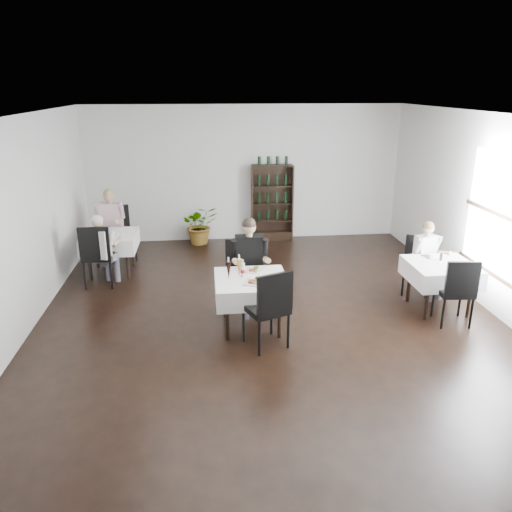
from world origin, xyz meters
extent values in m
plane|color=black|center=(0.00, 0.00, 0.00)|extent=(9.00, 9.00, 0.00)
plane|color=white|center=(0.00, 0.00, 3.00)|extent=(9.00, 9.00, 0.00)
plane|color=silver|center=(0.00, 4.50, 1.50)|extent=(7.00, 0.00, 7.00)
plane|color=silver|center=(0.00, -4.50, 1.50)|extent=(7.00, 0.00, 7.00)
plane|color=silver|center=(-3.50, 0.00, 1.50)|extent=(0.00, 9.00, 9.00)
plane|color=silver|center=(3.50, 0.00, 1.50)|extent=(0.00, 9.00, 9.00)
cube|color=white|center=(3.48, 0.00, 1.55)|extent=(0.03, 2.20, 1.80)
cube|color=black|center=(3.46, 0.00, 0.63)|extent=(0.05, 2.30, 0.06)
cube|color=black|center=(0.60, 4.32, 0.10)|extent=(0.90, 0.28, 0.20)
cylinder|color=black|center=(-0.67, -0.36, 0.35)|extent=(0.06, 0.06, 0.71)
cylinder|color=black|center=(-0.67, 0.36, 0.35)|extent=(0.06, 0.06, 0.71)
cylinder|color=black|center=(0.07, -0.36, 0.35)|extent=(0.06, 0.06, 0.71)
cylinder|color=black|center=(0.07, 0.36, 0.35)|extent=(0.06, 0.06, 0.71)
cube|color=black|center=(-0.30, 0.00, 0.73)|extent=(0.85, 0.85, 0.04)
cube|color=white|center=(-0.30, 0.00, 0.62)|extent=(1.03, 1.03, 0.30)
cylinder|color=black|center=(-3.04, 2.16, 0.35)|extent=(0.06, 0.06, 0.71)
cylinder|color=black|center=(-3.04, 2.84, 0.35)|extent=(0.06, 0.06, 0.71)
cylinder|color=black|center=(-2.36, 2.16, 0.35)|extent=(0.06, 0.06, 0.71)
cylinder|color=black|center=(-2.36, 2.84, 0.35)|extent=(0.06, 0.06, 0.71)
cube|color=black|center=(-2.70, 2.50, 0.73)|extent=(0.80, 0.80, 0.04)
cube|color=white|center=(-2.70, 2.50, 0.62)|extent=(0.98, 0.98, 0.30)
cylinder|color=black|center=(2.36, -0.04, 0.35)|extent=(0.06, 0.06, 0.71)
cylinder|color=black|center=(2.36, 0.64, 0.35)|extent=(0.06, 0.06, 0.71)
cylinder|color=black|center=(3.04, -0.04, 0.35)|extent=(0.06, 0.06, 0.71)
cylinder|color=black|center=(3.04, 0.64, 0.35)|extent=(0.06, 0.06, 0.71)
cube|color=black|center=(2.70, 0.30, 0.73)|extent=(0.80, 0.80, 0.04)
cube|color=white|center=(2.70, 0.30, 0.62)|extent=(0.98, 0.98, 0.30)
imported|color=#2B581E|center=(-1.03, 4.20, 0.43)|extent=(0.88, 0.80, 0.87)
cylinder|color=black|center=(-0.67, 0.39, 0.25)|extent=(0.04, 0.04, 0.51)
cylinder|color=black|center=(-0.59, 0.82, 0.25)|extent=(0.04, 0.04, 0.51)
cylinder|color=black|center=(-0.23, 0.31, 0.25)|extent=(0.04, 0.04, 0.51)
cylinder|color=black|center=(-0.16, 0.75, 0.25)|extent=(0.04, 0.04, 0.51)
cube|color=black|center=(-0.41, 0.57, 0.54)|extent=(0.59, 0.59, 0.08)
cube|color=black|center=(-0.37, 0.80, 0.84)|extent=(0.51, 0.14, 0.55)
cylinder|color=black|center=(-0.03, -0.26, 0.26)|extent=(0.04, 0.04, 0.51)
cylinder|color=black|center=(0.14, -0.67, 0.26)|extent=(0.04, 0.04, 0.51)
cylinder|color=black|center=(-0.45, -0.43, 0.26)|extent=(0.04, 0.04, 0.51)
cylinder|color=black|center=(-0.28, -0.84, 0.26)|extent=(0.04, 0.04, 0.51)
cube|color=black|center=(-0.15, -0.55, 0.55)|extent=(0.67, 0.67, 0.08)
cube|color=black|center=(-0.07, -0.77, 0.85)|extent=(0.50, 0.25, 0.56)
cylinder|color=black|center=(-2.73, 2.95, 0.25)|extent=(0.04, 0.04, 0.49)
cylinder|color=black|center=(-2.90, 3.35, 0.25)|extent=(0.04, 0.04, 0.49)
cylinder|color=black|center=(-2.33, 3.12, 0.25)|extent=(0.04, 0.04, 0.49)
cylinder|color=black|center=(-2.50, 3.51, 0.25)|extent=(0.04, 0.04, 0.49)
cube|color=black|center=(-2.61, 3.23, 0.53)|extent=(0.65, 0.65, 0.08)
cube|color=black|center=(-2.70, 3.44, 0.82)|extent=(0.48, 0.24, 0.54)
cylinder|color=black|center=(-2.57, 2.13, 0.26)|extent=(0.04, 0.04, 0.52)
cylinder|color=black|center=(-2.58, 1.69, 0.26)|extent=(0.04, 0.04, 0.52)
cylinder|color=black|center=(-3.02, 2.15, 0.26)|extent=(0.04, 0.04, 0.52)
cylinder|color=black|center=(-3.03, 1.70, 0.26)|extent=(0.04, 0.04, 0.52)
cube|color=black|center=(-2.80, 1.92, 0.55)|extent=(0.53, 0.53, 0.08)
cube|color=black|center=(-2.81, 1.68, 0.85)|extent=(0.52, 0.07, 0.56)
cylinder|color=black|center=(2.36, 0.88, 0.22)|extent=(0.03, 0.03, 0.44)
cylinder|color=black|center=(2.52, 1.23, 0.22)|extent=(0.03, 0.03, 0.44)
cylinder|color=black|center=(2.71, 0.72, 0.22)|extent=(0.03, 0.03, 0.44)
cylinder|color=black|center=(2.86, 1.07, 0.22)|extent=(0.03, 0.03, 0.44)
cube|color=black|center=(2.61, 0.97, 0.47)|extent=(0.58, 0.58, 0.07)
cube|color=black|center=(2.69, 1.16, 0.73)|extent=(0.42, 0.23, 0.48)
cylinder|color=black|center=(2.92, 0.02, 0.24)|extent=(0.04, 0.04, 0.48)
cylinder|color=black|center=(2.88, -0.40, 0.24)|extent=(0.04, 0.04, 0.48)
cylinder|color=black|center=(2.50, 0.05, 0.24)|extent=(0.04, 0.04, 0.48)
cylinder|color=black|center=(2.47, -0.36, 0.24)|extent=(0.04, 0.04, 0.48)
cube|color=black|center=(2.69, -0.17, 0.51)|extent=(0.52, 0.52, 0.07)
cube|color=black|center=(2.67, -0.39, 0.79)|extent=(0.48, 0.09, 0.52)
cube|color=#42434A|center=(-0.37, 0.46, 0.58)|extent=(0.15, 0.44, 0.14)
cylinder|color=#42434A|center=(-0.36, 0.28, 0.25)|extent=(0.11, 0.11, 0.51)
cube|color=#42434A|center=(-0.16, 0.47, 0.58)|extent=(0.15, 0.44, 0.14)
cylinder|color=#42434A|center=(-0.16, 0.28, 0.25)|extent=(0.11, 0.11, 0.51)
cube|color=black|center=(-0.27, 0.66, 0.92)|extent=(0.42, 0.24, 0.57)
cylinder|color=tan|center=(-0.50, 0.38, 0.90)|extent=(0.09, 0.32, 0.16)
cylinder|color=tan|center=(-0.02, 0.39, 0.90)|extent=(0.09, 0.32, 0.16)
sphere|color=tan|center=(-0.27, 0.64, 1.36)|extent=(0.22, 0.22, 0.22)
sphere|color=black|center=(-0.27, 0.64, 1.39)|extent=(0.22, 0.22, 0.22)
cube|color=#42434A|center=(-2.89, 3.06, 0.57)|extent=(0.19, 0.44, 0.14)
cylinder|color=#42434A|center=(-2.91, 2.87, 0.25)|extent=(0.11, 0.11, 0.50)
cube|color=#42434A|center=(-2.69, 3.03, 0.57)|extent=(0.19, 0.44, 0.14)
cylinder|color=#42434A|center=(-2.71, 2.85, 0.25)|extent=(0.11, 0.11, 0.50)
cube|color=#CCA8AF|center=(-2.77, 3.24, 0.91)|extent=(0.43, 0.26, 0.56)
cylinder|color=tan|center=(-3.03, 2.99, 0.89)|extent=(0.11, 0.32, 0.16)
cylinder|color=tan|center=(-2.57, 2.94, 0.89)|extent=(0.11, 0.32, 0.16)
sphere|color=tan|center=(-2.77, 3.22, 1.34)|extent=(0.21, 0.21, 0.21)
sphere|color=olive|center=(-2.77, 3.22, 1.37)|extent=(0.21, 0.21, 0.21)
cube|color=#42434A|center=(-2.60, 1.90, 0.51)|extent=(0.26, 0.40, 0.13)
cylinder|color=#42434A|center=(-2.54, 2.05, 0.22)|extent=(0.10, 0.10, 0.45)
cube|color=#42434A|center=(-2.77, 1.97, 0.51)|extent=(0.26, 0.40, 0.13)
cylinder|color=#42434A|center=(-2.71, 2.12, 0.22)|extent=(0.10, 0.10, 0.45)
cube|color=silver|center=(-2.75, 1.77, 0.81)|extent=(0.41, 0.32, 0.50)
cylinder|color=tan|center=(-2.46, 1.92, 0.79)|extent=(0.17, 0.29, 0.14)
cylinder|color=tan|center=(-2.85, 2.08, 0.79)|extent=(0.17, 0.29, 0.14)
sphere|color=tan|center=(-2.74, 1.79, 1.19)|extent=(0.19, 0.19, 0.19)
sphere|color=beige|center=(-2.74, 1.79, 1.22)|extent=(0.19, 0.19, 0.19)
cube|color=#42434A|center=(2.68, 0.75, 0.50)|extent=(0.23, 0.39, 0.12)
cylinder|color=#42434A|center=(2.73, 0.60, 0.22)|extent=(0.10, 0.10, 0.43)
cube|color=#42434A|center=(2.85, 0.81, 0.50)|extent=(0.23, 0.39, 0.12)
cylinder|color=#42434A|center=(2.90, 0.66, 0.22)|extent=(0.10, 0.10, 0.43)
cube|color=silver|center=(2.71, 0.94, 0.79)|extent=(0.40, 0.29, 0.49)
cylinder|color=tan|center=(2.59, 0.65, 0.77)|extent=(0.15, 0.28, 0.14)
cylinder|color=tan|center=(2.98, 0.78, 0.77)|extent=(0.15, 0.28, 0.14)
sphere|color=tan|center=(2.72, 0.92, 1.16)|extent=(0.19, 0.19, 0.19)
sphere|color=brown|center=(2.72, 0.92, 1.18)|extent=(0.19, 0.19, 0.19)
cube|color=white|center=(-0.23, 0.27, 0.78)|extent=(0.29, 0.29, 0.02)
cube|color=#582719|center=(-0.26, 0.25, 0.80)|extent=(0.10, 0.08, 0.02)
sphere|color=#3A7C21|center=(-0.18, 0.31, 0.81)|extent=(0.05, 0.05, 0.05)
cube|color=olive|center=(-0.22, 0.22, 0.79)|extent=(0.10, 0.10, 0.02)
cube|color=white|center=(-0.27, -0.19, 0.78)|extent=(0.36, 0.36, 0.02)
cube|color=#582719|center=(-0.30, -0.21, 0.80)|extent=(0.13, 0.11, 0.03)
sphere|color=#3A7C21|center=(-0.20, -0.14, 0.82)|extent=(0.07, 0.07, 0.07)
cube|color=olive|center=(-0.25, -0.26, 0.80)|extent=(0.13, 0.13, 0.02)
cone|color=black|center=(-0.62, -0.01, 0.90)|extent=(0.08, 0.08, 0.27)
cylinder|color=silver|center=(-0.62, -0.01, 1.07)|extent=(0.02, 0.02, 0.07)
cone|color=gold|center=(-0.46, 0.08, 0.90)|extent=(0.08, 0.08, 0.27)
cylinder|color=silver|center=(-0.46, 0.08, 1.07)|extent=(0.02, 0.02, 0.07)
cylinder|color=silver|center=(-0.41, 0.07, 0.87)|extent=(0.06, 0.06, 0.21)
cylinder|color=red|center=(-0.41, 0.07, 0.86)|extent=(0.07, 0.07, 0.05)
cylinder|color=silver|center=(-0.41, 0.07, 1.01)|extent=(0.03, 0.03, 0.05)
cube|color=black|center=(-0.10, -0.24, 0.77)|extent=(0.17, 0.14, 0.01)
cylinder|color=silver|center=(-0.12, -0.24, 0.78)|extent=(0.02, 0.19, 0.01)
cylinder|color=silver|center=(-0.08, -0.24, 0.78)|extent=(0.01, 0.19, 0.01)
cylinder|color=black|center=(2.75, 0.45, 0.83)|extent=(0.05, 0.05, 0.11)
camera|label=1|loc=(-0.94, -6.61, 3.40)|focal=35.00mm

